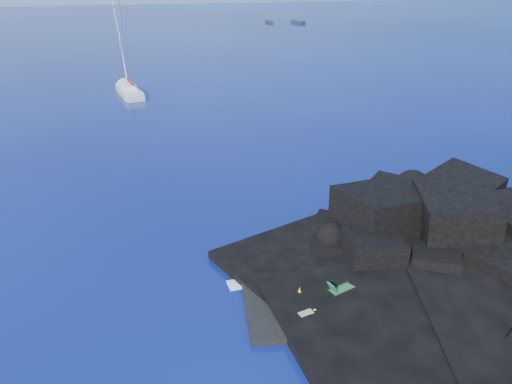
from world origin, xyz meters
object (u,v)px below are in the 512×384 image
sunbather (306,314)px  distant_boat_b (298,23)px  deck_chair (342,286)px  marker_cone (300,292)px  sailboat (130,94)px  distant_boat_a (269,23)px

sunbather → distant_boat_b: 127.80m
deck_chair → marker_cone: deck_chair is taller
sailboat → distant_boat_a: size_ratio=2.73×
sunbather → marker_cone: size_ratio=3.27×
marker_cone → deck_chair: bearing=-6.6°
marker_cone → sunbather: bearing=-97.1°
deck_chair → sunbather: (-2.32, -1.38, -0.30)m
sunbather → distant_boat_b: size_ratio=0.38×
deck_chair → distant_boat_b: deck_chair is taller
distant_boat_b → marker_cone: bearing=-127.4°
distant_boat_a → distant_boat_b: distant_boat_b is taller
sailboat → distant_boat_b: (45.65, 74.41, 0.00)m
sailboat → distant_boat_a: 85.99m
deck_chair → sailboat: bearing=82.9°
sailboat → marker_cone: bearing=-90.8°
deck_chair → distant_boat_a: (27.45, 123.53, -0.83)m
distant_boat_b → sailboat: bearing=-141.8°
distant_boat_a → distant_boat_b: (7.63, -2.71, 0.00)m
sailboat → distant_boat_b: 87.30m
deck_chair → distant_boat_a: bearing=57.6°
sailboat → deck_chair: (10.57, -46.40, 0.83)m
sailboat → sunbather: size_ratio=6.38×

